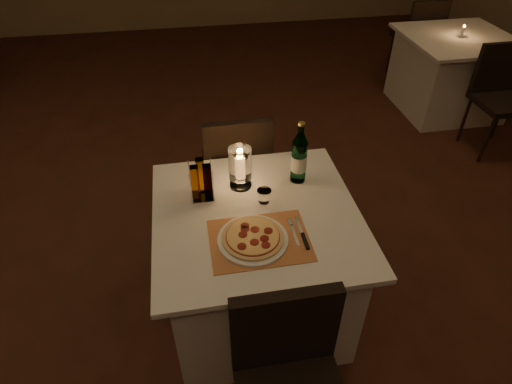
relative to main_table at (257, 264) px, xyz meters
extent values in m
cube|color=#442016|center=(-0.28, 0.17, -0.38)|extent=(8.00, 10.00, 0.02)
cube|color=silver|center=(0.00, 0.00, -0.02)|extent=(0.88, 0.88, 0.71)
cube|color=silver|center=(0.00, 0.00, 0.35)|extent=(1.00, 1.00, 0.03)
cube|color=black|center=(0.00, -0.62, 0.32)|extent=(0.42, 0.05, 0.42)
cube|color=black|center=(0.00, 0.80, 0.09)|extent=(0.42, 0.42, 0.05)
cube|color=black|center=(0.00, 0.61, 0.32)|extent=(0.42, 0.05, 0.42)
cylinder|color=black|center=(0.17, 0.97, -0.15)|extent=(0.03, 0.03, 0.44)
cylinder|color=black|center=(-0.17, 0.97, -0.15)|extent=(0.03, 0.03, 0.44)
cylinder|color=black|center=(0.17, 0.63, -0.15)|extent=(0.03, 0.03, 0.44)
cylinder|color=black|center=(-0.17, 0.63, -0.15)|extent=(0.03, 0.03, 0.44)
cube|color=#BB7241|center=(-0.02, -0.18, 0.37)|extent=(0.45, 0.34, 0.00)
cylinder|color=white|center=(-0.05, -0.18, 0.38)|extent=(0.32, 0.32, 0.01)
cylinder|color=#D8B77F|center=(-0.05, -0.18, 0.39)|extent=(0.28, 0.28, 0.01)
cylinder|color=maroon|center=(-0.05, -0.18, 0.40)|extent=(0.24, 0.24, 0.00)
cylinder|color=#EACC7F|center=(-0.05, -0.18, 0.40)|extent=(0.24, 0.24, 0.00)
cylinder|color=maroon|center=(0.02, -0.16, 0.40)|extent=(0.04, 0.04, 0.00)
cylinder|color=maroon|center=(-0.03, -0.15, 0.40)|extent=(0.04, 0.04, 0.00)
cylinder|color=maroon|center=(-0.08, -0.11, 0.40)|extent=(0.04, 0.04, 0.00)
cylinder|color=maroon|center=(-0.08, -0.13, 0.40)|extent=(0.04, 0.04, 0.00)
cylinder|color=maroon|center=(-0.09, -0.17, 0.40)|extent=(0.04, 0.04, 0.00)
cylinder|color=maroon|center=(-0.11, -0.24, 0.40)|extent=(0.04, 0.04, 0.00)
cylinder|color=maroon|center=(-0.05, -0.22, 0.40)|extent=(0.04, 0.04, 0.00)
cylinder|color=maroon|center=(0.00, -0.25, 0.40)|extent=(0.04, 0.04, 0.00)
cylinder|color=maroon|center=(0.00, -0.21, 0.40)|extent=(0.04, 0.04, 0.00)
cube|color=silver|center=(0.15, -0.18, 0.37)|extent=(0.01, 0.14, 0.00)
cube|color=silver|center=(0.15, -0.10, 0.37)|extent=(0.02, 0.05, 0.00)
cube|color=black|center=(0.18, -0.23, 0.38)|extent=(0.02, 0.10, 0.01)
cube|color=silver|center=(0.18, -0.12, 0.37)|extent=(0.01, 0.12, 0.00)
cylinder|color=#539B6C|center=(0.26, 0.23, 0.48)|extent=(0.08, 0.08, 0.23)
cylinder|color=#539B6C|center=(0.26, 0.23, 0.68)|extent=(0.03, 0.03, 0.04)
cylinder|color=gold|center=(0.26, 0.23, 0.71)|extent=(0.03, 0.03, 0.01)
cylinder|color=silver|center=(0.26, 0.23, 0.48)|extent=(0.08, 0.08, 0.09)
cylinder|color=white|center=(-0.04, 0.23, 0.37)|extent=(0.11, 0.11, 0.01)
cylinder|color=white|center=(-0.04, 0.23, 0.40)|extent=(0.02, 0.02, 0.05)
cylinder|color=white|center=(-0.04, 0.23, 0.51)|extent=(0.12, 0.12, 0.17)
cylinder|color=white|center=(-0.04, 0.23, 0.49)|extent=(0.03, 0.03, 0.13)
ellipsoid|color=orange|center=(-0.04, 0.23, 0.57)|extent=(0.02, 0.02, 0.03)
cube|color=white|center=(-0.25, 0.18, 0.37)|extent=(0.12, 0.12, 0.01)
cylinder|color=white|center=(-0.30, 0.13, 0.46)|extent=(0.01, 0.01, 0.18)
cylinder|color=white|center=(-0.19, 0.13, 0.46)|extent=(0.01, 0.01, 0.18)
cylinder|color=white|center=(-0.30, 0.24, 0.46)|extent=(0.01, 0.01, 0.18)
cylinder|color=white|center=(-0.19, 0.24, 0.46)|extent=(0.01, 0.01, 0.18)
cube|color=#BF8C33|center=(-0.28, 0.15, 0.47)|extent=(0.04, 0.04, 0.20)
cube|color=#3F1E14|center=(-0.22, 0.15, 0.47)|extent=(0.04, 0.04, 0.20)
cube|color=#BF8C33|center=(-0.25, 0.21, 0.47)|extent=(0.04, 0.04, 0.20)
cube|color=silver|center=(2.33, 2.12, -0.02)|extent=(0.88, 0.88, 0.71)
cube|color=silver|center=(2.33, 2.12, 0.35)|extent=(1.00, 1.00, 0.03)
cube|color=black|center=(2.33, 1.32, 0.09)|extent=(0.42, 0.42, 0.05)
cube|color=black|center=(2.33, 1.50, 0.32)|extent=(0.42, 0.05, 0.42)
cylinder|color=black|center=(2.16, 1.15, -0.15)|extent=(0.03, 0.03, 0.44)
cylinder|color=black|center=(2.16, 1.49, -0.15)|extent=(0.03, 0.03, 0.44)
cylinder|color=black|center=(2.50, 1.49, -0.15)|extent=(0.03, 0.03, 0.44)
cube|color=black|center=(2.33, 2.92, 0.09)|extent=(0.42, 0.42, 0.05)
cube|color=black|center=(2.33, 2.73, 0.32)|extent=(0.42, 0.05, 0.42)
cylinder|color=black|center=(2.50, 3.09, -0.15)|extent=(0.03, 0.03, 0.44)
cylinder|color=black|center=(2.16, 3.09, -0.15)|extent=(0.03, 0.03, 0.44)
cylinder|color=black|center=(2.50, 2.75, -0.15)|extent=(0.03, 0.03, 0.44)
cylinder|color=black|center=(2.16, 2.75, -0.15)|extent=(0.03, 0.03, 0.44)
cylinder|color=white|center=(2.33, 2.12, 0.41)|extent=(0.03, 0.03, 0.09)
ellipsoid|color=orange|center=(2.33, 2.12, 0.46)|extent=(0.01, 0.01, 0.02)
camera|label=1|loc=(-0.27, -1.52, 1.75)|focal=30.00mm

